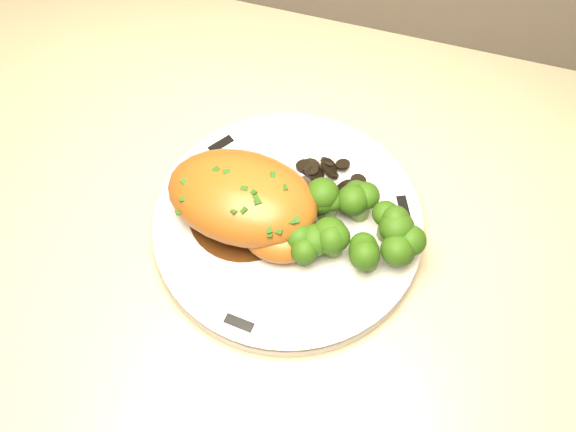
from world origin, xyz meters
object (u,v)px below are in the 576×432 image
(chicken_breast, at_px, (246,202))
(broccoli_florets, at_px, (355,229))
(counter, at_px, (4,311))
(plate, at_px, (288,226))

(chicken_breast, xyz_separation_m, broccoli_florets, (0.10, 0.00, -0.00))
(chicken_breast, bearing_deg, broccoli_florets, 3.56)
(chicken_breast, relative_size, broccoli_florets, 1.34)
(counter, distance_m, chicken_breast, 0.65)
(counter, bearing_deg, chicken_breast, 2.78)
(counter, xyz_separation_m, chicken_breast, (0.42, 0.02, 0.49))
(plate, bearing_deg, broccoli_florets, -4.04)
(plate, height_order, chicken_breast, chicken_breast)
(counter, distance_m, broccoli_florets, 0.72)
(counter, height_order, broccoli_florets, counter)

